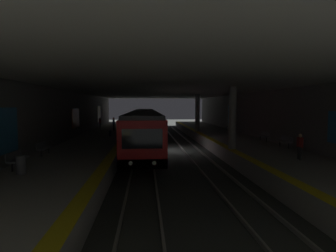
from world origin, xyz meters
The scene contains 21 objects.
ground_plane centered at (0.00, 0.00, 0.00)m, with size 120.00×120.00×0.00m, color #383A38.
track_left centered at (0.00, -2.20, 0.08)m, with size 60.00×1.53×0.16m.
track_right centered at (0.00, 2.20, 0.08)m, with size 60.00×1.53×0.16m.
platform_left centered at (0.00, -6.55, 0.53)m, with size 60.00×5.30×1.06m.
platform_right centered at (0.00, 6.55, 0.53)m, with size 60.00×5.30×1.06m.
wall_left centered at (0.00, -9.45, 2.80)m, with size 60.00×0.56×5.60m.
wall_right centered at (0.02, 9.45, 2.80)m, with size 60.00×0.56×5.60m.
ceiling_slab centered at (0.00, 0.00, 5.80)m, with size 60.00×19.40×0.40m.
pillar_near centered at (-6.02, -4.35, 3.33)m, with size 0.56×0.56×4.55m.
pillar_far centered at (8.35, -4.35, 3.33)m, with size 0.56×0.56×4.55m.
metro_train centered at (7.49, 2.20, 2.02)m, with size 36.79×2.83×3.49m.
bench_left_near centered at (-5.74, -8.53, 1.57)m, with size 1.70×0.47×0.86m.
bench_left_mid centered at (-1.90, -8.53, 1.57)m, with size 1.70×0.47×0.86m.
bench_left_far centered at (9.04, -8.53, 1.57)m, with size 1.70×0.47×0.86m.
bench_right_mid centered at (-11.69, 8.53, 1.57)m, with size 1.70×0.47×0.86m.
bench_right_far centered at (-7.83, 8.53, 1.57)m, with size 1.70×0.47×0.86m.
person_waiting_near centered at (12.60, 8.19, 1.89)m, with size 0.60×0.22×1.57m.
person_walking_mid centered at (-10.50, -7.03, 1.87)m, with size 0.60×0.22×1.53m.
person_standing_far centered at (9.84, 6.06, 1.97)m, with size 0.60×0.23×1.69m.
suitcase_rolling centered at (3.58, 5.73, 1.34)m, with size 0.41×0.21×0.88m.
trash_bin centered at (-12.93, 7.80, 1.48)m, with size 0.44×0.44×0.85m.
Camera 1 is at (-26.54, 1.99, 4.23)m, focal length 30.59 mm.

